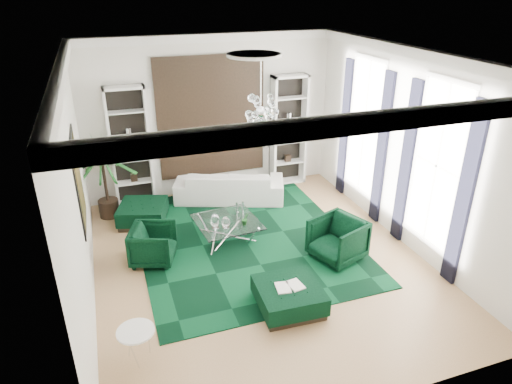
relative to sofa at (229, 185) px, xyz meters
name	(u,v)px	position (x,y,z in m)	size (l,w,h in m)	color
floor	(260,261)	(-0.22, -2.78, -0.39)	(6.00, 7.00, 0.02)	tan
ceiling	(260,55)	(-0.22, -2.78, 3.43)	(6.00, 7.00, 0.02)	white
wall_back	(211,116)	(-0.22, 0.73, 1.52)	(6.00, 0.02, 3.80)	silver
wall_front	(369,285)	(-0.22, -6.29, 1.52)	(6.00, 0.02, 3.80)	silver
wall_left	(76,193)	(-3.23, -2.78, 1.52)	(0.02, 7.00, 3.80)	silver
wall_right	(407,149)	(2.79, -2.78, 1.52)	(0.02, 7.00, 3.80)	silver
crown_molding	(260,62)	(-0.22, -2.78, 3.32)	(6.00, 7.00, 0.18)	white
ceiling_medallion	(254,55)	(-0.22, -2.48, 3.39)	(0.90, 0.90, 0.05)	white
tapestry	(211,117)	(-0.22, 0.68, 1.52)	(2.50, 0.06, 2.80)	black
shelving_left	(130,148)	(-2.17, 0.53, 1.02)	(0.90, 0.38, 2.80)	white
shelving_right	(289,131)	(1.73, 0.53, 1.02)	(0.90, 0.38, 2.80)	white
painting	(79,181)	(-3.19, -2.18, 1.47)	(0.04, 1.30, 1.60)	black
window_near	(437,166)	(2.77, -3.68, 1.52)	(0.03, 1.10, 2.90)	white
curtain_near_a	(464,197)	(2.74, -4.46, 1.27)	(0.07, 0.30, 3.25)	black
curtain_near_b	(406,164)	(2.74, -2.90, 1.27)	(0.07, 0.30, 3.25)	black
window_far	(364,128)	(2.77, -1.28, 1.52)	(0.03, 1.10, 2.90)	white
curtain_far_a	(382,150)	(2.74, -2.06, 1.27)	(0.07, 0.30, 3.25)	black
curtain_far_b	(345,129)	(2.74, -0.50, 1.27)	(0.07, 0.30, 3.25)	black
rug	(244,238)	(-0.25, -1.91, -0.37)	(4.20, 5.00, 0.02)	black
sofa	(229,185)	(0.00, 0.00, 0.00)	(2.57, 1.01, 0.75)	white
armchair_left	(153,244)	(-2.10, -2.12, -0.01)	(0.78, 0.80, 0.73)	black
armchair_right	(337,239)	(1.21, -3.16, 0.03)	(0.87, 0.90, 0.82)	black
coffee_table	(227,230)	(-0.57, -1.80, -0.17)	(1.21, 1.21, 0.42)	white
ottoman_side	(143,213)	(-2.12, -0.50, -0.16)	(0.98, 0.98, 0.43)	black
ottoman_front	(289,297)	(-0.22, -4.22, -0.17)	(1.01, 1.01, 0.41)	black
book	(289,286)	(-0.22, -4.22, 0.05)	(0.46, 0.30, 0.03)	white
side_table	(138,345)	(-2.66, -4.56, -0.12)	(0.52, 0.52, 0.50)	white
palm	(103,167)	(-2.82, 0.05, 0.82)	(1.50, 1.50, 2.40)	#19591E
chandelier	(261,112)	(-0.14, -2.60, 2.47)	(0.76, 0.76, 0.68)	white
table_plant	(245,219)	(-0.26, -2.05, 0.17)	(0.14, 0.12, 0.26)	#19591E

